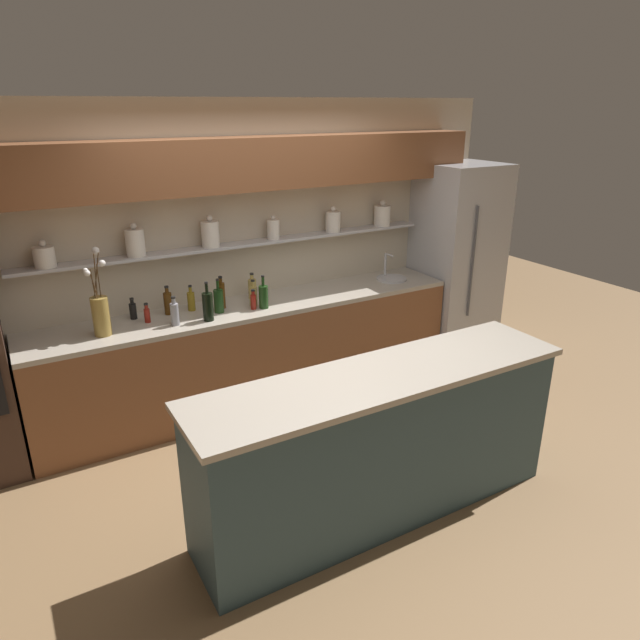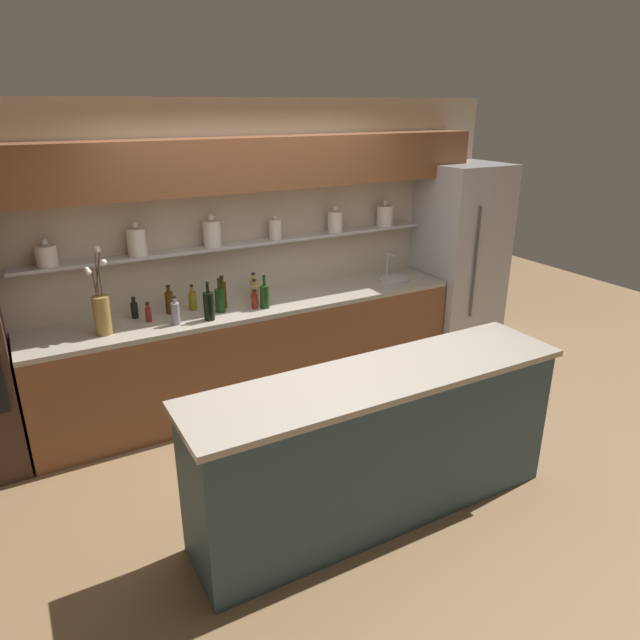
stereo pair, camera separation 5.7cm
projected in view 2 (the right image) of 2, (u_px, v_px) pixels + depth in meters
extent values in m
plane|color=olive|center=(332.00, 466.00, 4.29)|extent=(12.00, 12.00, 0.00)
cube|color=beige|center=(244.00, 252.00, 5.13)|extent=(5.20, 0.10, 2.60)
cube|color=#B7B7BC|center=(242.00, 244.00, 4.95)|extent=(3.68, 0.18, 0.02)
cylinder|color=silver|center=(46.00, 256.00, 4.20)|extent=(0.15, 0.15, 0.16)
sphere|color=silver|center=(44.00, 242.00, 4.17)|extent=(0.05, 0.05, 0.05)
cylinder|color=silver|center=(137.00, 242.00, 4.49)|extent=(0.15, 0.15, 0.22)
sphere|color=silver|center=(135.00, 225.00, 4.45)|extent=(0.05, 0.05, 0.05)
cylinder|color=silver|center=(212.00, 234.00, 4.77)|extent=(0.15, 0.15, 0.22)
sphere|color=silver|center=(211.00, 218.00, 4.73)|extent=(0.05, 0.05, 0.05)
cylinder|color=silver|center=(275.00, 229.00, 5.05)|extent=(0.11, 0.11, 0.17)
sphere|color=silver|center=(275.00, 217.00, 5.01)|extent=(0.04, 0.04, 0.04)
cylinder|color=silver|center=(335.00, 222.00, 5.33)|extent=(0.14, 0.14, 0.19)
sphere|color=silver|center=(335.00, 209.00, 5.28)|extent=(0.05, 0.05, 0.05)
cylinder|color=silver|center=(385.00, 216.00, 5.58)|extent=(0.16, 0.16, 0.20)
sphere|color=silver|center=(385.00, 203.00, 5.54)|extent=(0.06, 0.06, 0.06)
cube|color=brown|center=(249.00, 163.00, 4.67)|extent=(4.42, 0.34, 0.42)
cube|color=brown|center=(257.00, 355.00, 5.11)|extent=(3.78, 0.62, 0.88)
cube|color=#ADA393|center=(255.00, 306.00, 4.95)|extent=(3.78, 0.62, 0.04)
cube|color=#334C56|center=(378.00, 448.00, 3.64)|extent=(2.44, 0.55, 0.98)
cube|color=#ADA393|center=(381.00, 377.00, 3.46)|extent=(2.50, 0.61, 0.04)
cube|color=#B7B7BC|center=(459.00, 263.00, 5.92)|extent=(0.75, 0.70, 2.00)
cylinder|color=#4C4C51|center=(475.00, 263.00, 5.53)|extent=(0.02, 0.02, 1.10)
cylinder|color=olive|center=(102.00, 315.00, 4.26)|extent=(0.13, 0.13, 0.30)
cylinder|color=#4C3319|center=(98.00, 274.00, 4.17)|extent=(0.07, 0.05, 0.33)
sphere|color=silver|center=(97.00, 250.00, 4.15)|extent=(0.05, 0.05, 0.05)
cylinder|color=#4C3319|center=(97.00, 275.00, 4.15)|extent=(0.02, 0.03, 0.33)
sphere|color=silver|center=(98.00, 251.00, 4.13)|extent=(0.04, 0.04, 0.04)
cylinder|color=#4C3319|center=(95.00, 284.00, 4.16)|extent=(0.03, 0.05, 0.20)
sphere|color=silver|center=(88.00, 272.00, 4.09)|extent=(0.04, 0.04, 0.04)
cylinder|color=#4C3319|center=(100.00, 280.00, 4.17)|extent=(0.01, 0.02, 0.25)
sphere|color=silver|center=(103.00, 262.00, 4.14)|extent=(0.05, 0.05, 0.05)
cylinder|color=#4C3319|center=(94.00, 283.00, 4.15)|extent=(0.01, 0.02, 0.22)
sphere|color=silver|center=(87.00, 270.00, 4.09)|extent=(0.04, 0.04, 0.04)
cylinder|color=#B7B7BC|center=(394.00, 279.00, 5.61)|extent=(0.30, 0.30, 0.02)
cylinder|color=#B7B7BC|center=(388.00, 265.00, 5.66)|extent=(0.02, 0.02, 0.22)
cylinder|color=#B7B7BC|center=(392.00, 255.00, 5.57)|extent=(0.02, 0.12, 0.02)
cylinder|color=gray|center=(176.00, 314.00, 4.47)|extent=(0.06, 0.06, 0.18)
cylinder|color=gray|center=(174.00, 300.00, 4.43)|extent=(0.03, 0.03, 0.04)
cylinder|color=black|center=(174.00, 297.00, 4.42)|extent=(0.03, 0.03, 0.01)
cylinder|color=maroon|center=(148.00, 315.00, 4.54)|extent=(0.05, 0.05, 0.11)
cylinder|color=maroon|center=(147.00, 306.00, 4.51)|extent=(0.03, 0.03, 0.04)
cylinder|color=black|center=(147.00, 303.00, 4.50)|extent=(0.03, 0.03, 0.01)
cylinder|color=maroon|center=(255.00, 302.00, 4.82)|extent=(0.05, 0.05, 0.12)
cylinder|color=maroon|center=(254.00, 293.00, 4.79)|extent=(0.03, 0.03, 0.04)
cylinder|color=black|center=(254.00, 290.00, 4.78)|extent=(0.03, 0.03, 0.01)
cylinder|color=olive|center=(193.00, 301.00, 4.79)|extent=(0.06, 0.06, 0.16)
cylinder|color=olive|center=(192.00, 289.00, 4.75)|extent=(0.03, 0.03, 0.05)
cylinder|color=black|center=(191.00, 286.00, 4.74)|extent=(0.03, 0.03, 0.01)
cylinder|color=tan|center=(255.00, 296.00, 4.89)|extent=(0.07, 0.07, 0.17)
cylinder|color=tan|center=(254.00, 284.00, 4.85)|extent=(0.03, 0.03, 0.04)
cylinder|color=black|center=(254.00, 280.00, 4.84)|extent=(0.03, 0.03, 0.01)
cylinder|color=#193814|center=(220.00, 301.00, 4.73)|extent=(0.08, 0.08, 0.20)
cylinder|color=#193814|center=(219.00, 285.00, 4.68)|extent=(0.02, 0.02, 0.08)
cylinder|color=black|center=(218.00, 279.00, 4.67)|extent=(0.03, 0.03, 0.01)
cylinder|color=black|center=(209.00, 306.00, 4.55)|extent=(0.08, 0.08, 0.23)
cylinder|color=black|center=(207.00, 288.00, 4.50)|extent=(0.02, 0.02, 0.08)
cylinder|color=black|center=(207.00, 282.00, 4.48)|extent=(0.03, 0.03, 0.01)
cylinder|color=black|center=(135.00, 310.00, 4.61)|extent=(0.06, 0.06, 0.13)
cylinder|color=black|center=(133.00, 301.00, 4.58)|extent=(0.03, 0.03, 0.04)
cylinder|color=black|center=(133.00, 298.00, 4.57)|extent=(0.03, 0.03, 0.01)
cylinder|color=#4C2D0C|center=(223.00, 295.00, 4.83)|extent=(0.07, 0.07, 0.22)
cylinder|color=#4C2D0C|center=(222.00, 280.00, 4.78)|extent=(0.03, 0.03, 0.04)
cylinder|color=black|center=(221.00, 277.00, 4.77)|extent=(0.03, 0.03, 0.01)
cylinder|color=#193814|center=(265.00, 297.00, 4.83)|extent=(0.08, 0.08, 0.19)
cylinder|color=#193814|center=(264.00, 281.00, 4.78)|extent=(0.02, 0.02, 0.08)
cylinder|color=black|center=(264.00, 276.00, 4.76)|extent=(0.03, 0.03, 0.01)
cylinder|color=#4C2D0C|center=(169.00, 303.00, 4.70)|extent=(0.07, 0.07, 0.18)
cylinder|color=#4C2D0C|center=(168.00, 290.00, 4.66)|extent=(0.03, 0.03, 0.04)
cylinder|color=black|center=(168.00, 286.00, 4.65)|extent=(0.03, 0.03, 0.01)
cylinder|color=tan|center=(254.00, 289.00, 5.07)|extent=(0.07, 0.07, 0.17)
cylinder|color=tan|center=(254.00, 277.00, 5.03)|extent=(0.03, 0.03, 0.04)
cylinder|color=black|center=(254.00, 274.00, 5.02)|extent=(0.03, 0.03, 0.01)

